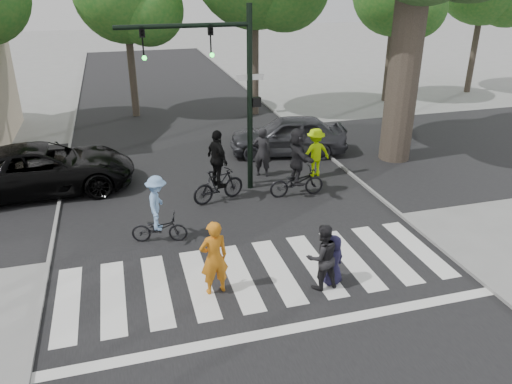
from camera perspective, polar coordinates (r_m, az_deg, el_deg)
ground at (r=11.74m, az=1.68°, el=-11.89°), size 120.00×120.00×0.00m
road_stem at (r=15.92m, az=-3.70°, el=-1.64°), size 10.00×70.00×0.01m
road_cross at (r=18.62m, az=-5.69°, el=2.22°), size 70.00×10.00×0.01m
curb_left at (r=15.77m, az=-21.95°, el=-3.54°), size 0.10×70.00×0.10m
curb_right at (r=17.54m, az=12.62°, el=0.49°), size 0.10×70.00×0.10m
crosswalk at (r=12.26m, az=0.75°, el=-10.11°), size 10.00×3.85×0.01m
traffic_signal at (r=15.88m, az=-3.76°, el=13.15°), size 4.45×0.29×6.00m
pedestrian_woman at (r=11.44m, az=-4.83°, el=-7.51°), size 0.73×0.53×1.84m
pedestrian_child at (r=11.99m, az=8.81°, el=-7.71°), size 0.71×0.57×1.27m
pedestrian_adult at (r=11.72m, az=7.58°, el=-7.37°), size 0.84×0.68×1.64m
cyclist_left at (r=13.78m, az=-11.13°, el=-2.48°), size 1.61×1.10×1.94m
cyclist_mid at (r=15.94m, az=-4.36°, el=2.20°), size 1.89×1.19×2.38m
cyclist_right at (r=16.30m, az=4.74°, el=2.94°), size 1.85×1.73×2.34m
car_suv at (r=18.11m, az=-23.10°, el=2.46°), size 5.99×2.96×1.63m
car_grey at (r=20.27m, az=3.68°, el=6.50°), size 4.96×2.83×1.59m
bystander_hivis at (r=18.09m, az=6.78°, el=4.50°), size 1.20×0.76×1.78m
bystander_dark at (r=17.94m, az=0.72°, el=4.58°), size 0.79×0.70×1.82m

